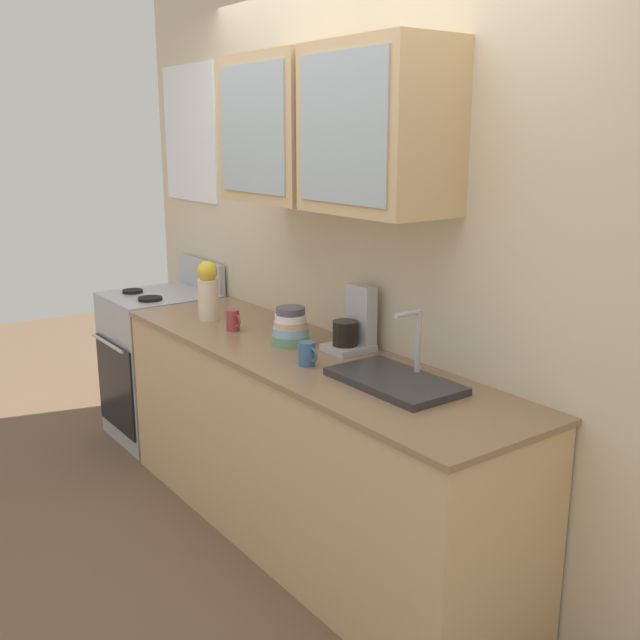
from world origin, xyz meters
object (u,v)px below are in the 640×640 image
sink_faucet (395,379)px  bowl_stack (291,328)px  cup_near_bowls (233,320)px  vase (208,291)px  coffee_maker (354,327)px  stove_range (163,364)px  cup_near_sink (307,354)px

sink_faucet → bowl_stack: (-0.71, -0.01, 0.06)m
bowl_stack → cup_near_bowls: (-0.37, -0.09, -0.03)m
vase → coffee_maker: size_ratio=1.06×
stove_range → vase: size_ratio=3.49×
bowl_stack → coffee_maker: bearing=36.0°
stove_range → vase: bearing=-4.1°
stove_range → coffee_maker: (1.61, 0.21, 0.55)m
vase → cup_near_bowls: (0.26, -0.01, -0.10)m
cup_near_bowls → coffee_maker: 0.67m
stove_range → cup_near_bowls: 1.12m
coffee_maker → vase: bearing=-163.3°
stove_range → bowl_stack: size_ratio=6.18×
vase → bowl_stack: bearing=7.7°
bowl_stack → vase: bearing=-172.3°
stove_range → coffee_maker: bearing=7.3°
bowl_stack → vase: size_ratio=0.57×
sink_faucet → coffee_maker: size_ratio=1.81×
stove_range → cup_near_bowls: size_ratio=10.19×
bowl_stack → sink_faucet: bearing=0.8°
vase → stove_range: bearing=175.9°
bowl_stack → cup_near_sink: size_ratio=1.59×
sink_faucet → cup_near_bowls: sink_faucet is taller
bowl_stack → coffee_maker: (0.24, 0.18, 0.03)m
coffee_maker → sink_faucet: bearing=-19.6°
vase → cup_near_sink: size_ratio=2.81×
stove_range → bowl_stack: 1.47m
bowl_stack → cup_near_sink: bowl_stack is taller
stove_range → coffee_maker: coffee_maker is taller
cup_near_bowls → coffee_maker: (0.61, 0.27, 0.06)m
cup_near_sink → cup_near_bowls: size_ratio=1.04×
sink_faucet → bowl_stack: bearing=-179.2°
stove_range → bowl_stack: bearing=1.3°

